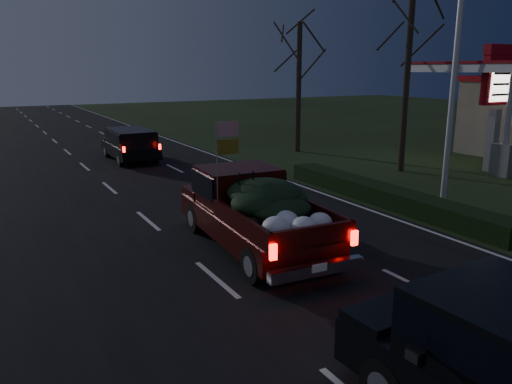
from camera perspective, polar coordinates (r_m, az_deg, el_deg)
name	(u,v)px	position (r m, az deg, el deg)	size (l,w,h in m)	color
ground	(217,280)	(11.24, -4.53, -9.98)	(120.00, 120.00, 0.00)	black
road_asphalt	(217,279)	(11.23, -4.53, -9.94)	(14.00, 120.00, 0.02)	black
hedge_row	(386,195)	(17.77, 14.60, -0.38)	(1.00, 10.00, 0.60)	black
light_pole	(458,39)	(17.85, 22.07, 15.93)	(0.50, 0.90, 9.16)	silver
gas_price_pylon	(498,87)	(24.82, 25.95, 10.74)	(2.00, 0.41, 5.57)	gray
gas_canopy	(508,73)	(27.02, 26.83, 12.03)	(7.10, 6.10, 4.88)	silver
bare_tree_mid	(411,26)	(23.48, 17.26, 17.71)	(3.60, 3.60, 8.50)	black
bare_tree_far	(299,56)	(28.18, 4.97, 15.23)	(3.60, 3.60, 7.00)	black
pickup_truck	(254,206)	(12.81, -0.25, -1.66)	(2.50, 5.77, 2.96)	#380907
lead_suv	(130,142)	(26.01, -14.19, 5.61)	(1.94, 4.57, 1.31)	black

